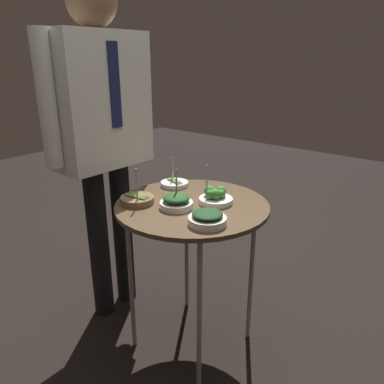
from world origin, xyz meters
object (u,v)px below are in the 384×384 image
at_px(bowl_broccoli_mid_right, 215,197).
at_px(bowl_spinach_mid_left, 176,202).
at_px(serving_cart, 192,216).
at_px(bowl_asparagus_far_rim, 137,199).
at_px(waiter_figure, 101,118).
at_px(bowl_spinach_front_center, 207,218).
at_px(bowl_asparagus_front_right, 175,183).

relative_size(bowl_broccoli_mid_right, bowl_spinach_mid_left, 1.07).
xyz_separation_m(serving_cart, bowl_asparagus_far_rim, (-0.14, 0.18, 0.07)).
bearing_deg(waiter_figure, bowl_asparagus_far_rim, -106.78).
bearing_deg(bowl_spinach_front_center, serving_cart, 54.24).
xyz_separation_m(bowl_broccoli_mid_right, bowl_asparagus_front_right, (0.06, 0.27, -0.01)).
bearing_deg(bowl_broccoli_mid_right, bowl_asparagus_front_right, 78.57).
bearing_deg(serving_cart, bowl_spinach_front_center, -125.76).
height_order(bowl_spinach_mid_left, bowl_asparagus_front_right, bowl_spinach_mid_left).
relative_size(bowl_broccoli_mid_right, bowl_asparagus_front_right, 1.26).
relative_size(serving_cart, bowl_asparagus_front_right, 5.41).
bearing_deg(bowl_asparagus_far_rim, bowl_broccoli_mid_right, -51.12).
height_order(bowl_spinach_mid_left, waiter_figure, waiter_figure).
distance_m(bowl_spinach_mid_left, bowl_asparagus_far_rim, 0.17).
height_order(bowl_spinach_mid_left, bowl_asparagus_far_rim, bowl_asparagus_far_rim).
relative_size(bowl_broccoli_mid_right, bowl_asparagus_far_rim, 1.03).
xyz_separation_m(bowl_broccoli_mid_right, bowl_spinach_front_center, (-0.19, -0.10, -0.00)).
bearing_deg(bowl_broccoli_mid_right, bowl_asparagus_far_rim, 128.88).
distance_m(bowl_broccoli_mid_right, bowl_spinach_mid_left, 0.17).
distance_m(bowl_broccoli_mid_right, bowl_spinach_front_center, 0.21).
height_order(bowl_broccoli_mid_right, bowl_asparagus_far_rim, bowl_broccoli_mid_right).
distance_m(bowl_asparagus_far_rim, bowl_asparagus_front_right, 0.26).
xyz_separation_m(bowl_asparagus_far_rim, bowl_spinach_front_center, (0.01, -0.35, 0.01)).
bearing_deg(bowl_asparagus_far_rim, bowl_spinach_mid_left, -69.21).
bearing_deg(bowl_broccoli_mid_right, waiter_figure, 100.50).
xyz_separation_m(bowl_asparagus_far_rim, waiter_figure, (0.10, 0.32, 0.29)).
distance_m(bowl_broccoli_mid_right, bowl_asparagus_front_right, 0.28).
distance_m(bowl_asparagus_far_rim, waiter_figure, 0.44).
height_order(serving_cart, bowl_spinach_mid_left, bowl_spinach_mid_left).
bearing_deg(waiter_figure, bowl_asparagus_front_right, -61.49).
bearing_deg(bowl_spinach_mid_left, bowl_asparagus_front_right, 43.19).
distance_m(bowl_broccoli_mid_right, bowl_asparagus_far_rim, 0.32).
relative_size(bowl_asparagus_far_rim, bowl_spinach_front_center, 1.13).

